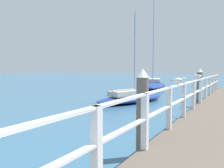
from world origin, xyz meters
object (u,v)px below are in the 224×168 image
boat_0 (153,84)px  dock_piling_near (142,113)px  boat_4 (131,98)px  dock_piling_far (199,88)px  seagull_foreground (178,80)px  seagull_background (198,76)px

boat_0 → dock_piling_near: bearing=91.9°
boat_4 → boat_0: bearing=121.7°
dock_piling_far → seagull_foreground: size_ratio=5.07×
dock_piling_far → seagull_background: size_ratio=4.46×
seagull_background → boat_0: boat_0 is taller
dock_piling_near → dock_piling_far: same height
dock_piling_far → seagull_foreground: dock_piling_far is taller
seagull_background → boat_0: size_ratio=0.05×
boat_0 → boat_4: boat_0 is taller
dock_piling_far → boat_4: 3.97m
seagull_foreground → seagull_background: size_ratio=0.88×
seagull_foreground → boat_0: 16.43m
seagull_foreground → boat_4: boat_4 is taller
dock_piling_near → dock_piling_far: bearing=90.0°
dock_piling_far → seagull_background: (0.37, -2.69, 0.71)m
dock_piling_near → seagull_background: (0.37, 5.15, 0.71)m
boat_0 → seagull_foreground: bearing=95.2°
dock_piling_far → boat_4: (-3.86, -0.55, -0.75)m
dock_piling_far → boat_4: bearing=-171.8°
dock_piling_near → boat_0: (-5.94, 16.81, -0.64)m
dock_piling_far → boat_0: bearing=123.5°
seagull_foreground → boat_4: size_ratio=0.07×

